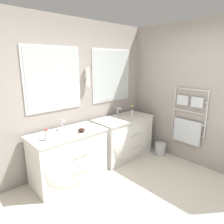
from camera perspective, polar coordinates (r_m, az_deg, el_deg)
wall_back at (r=3.55m, az=-11.97°, el=4.58°), size 5.09×0.15×2.60m
wall_right at (r=4.05m, az=19.08°, el=4.89°), size 0.13×3.97×2.60m
vanity_left at (r=3.34m, az=-11.98°, el=-12.39°), size 1.19×0.67×0.82m
vanity_right at (r=4.05m, az=3.55°, el=-7.22°), size 1.19×0.67×0.82m
faucet_left at (r=3.31m, az=-14.08°, el=-3.61°), size 0.17×0.11×0.18m
faucet_right at (r=4.03m, az=1.74°, el=-0.01°), size 0.17×0.11×0.18m
toiletry_bottle at (r=2.95m, az=-18.16°, el=-6.27°), size 0.07×0.07×0.17m
amenity_bowl at (r=3.17m, az=-8.68°, el=-5.12°), size 0.11×0.11×0.06m
flower_vase at (r=4.12m, az=5.72°, el=0.28°), size 0.04×0.04×0.22m
soap_dish at (r=3.63m, az=2.21°, el=-2.71°), size 0.12×0.08×0.04m
waste_bin at (r=4.33m, az=13.59°, el=-10.14°), size 0.22×0.22×0.26m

